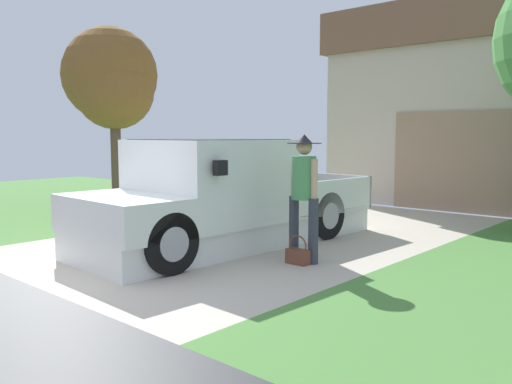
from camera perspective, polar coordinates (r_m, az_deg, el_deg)
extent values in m
cube|color=#BFB3A1|center=(9.55, 2.49, -4.63)|extent=(5.20, 9.00, 0.06)
cube|color=#4C813A|center=(16.35, -21.54, -0.55)|extent=(12.00, 9.00, 0.06)
cube|color=white|center=(8.66, -2.43, -4.14)|extent=(1.99, 5.27, 0.42)
cube|color=white|center=(8.22, -4.99, 1.21)|extent=(1.99, 2.12, 1.26)
cube|color=#1E2833|center=(8.20, -5.01, 3.83)|extent=(1.75, 1.95, 0.53)
cube|color=white|center=(7.35, -14.24, -2.46)|extent=(1.94, 1.17, 0.52)
cube|color=black|center=(9.74, 4.28, -1.58)|extent=(1.99, 2.17, 0.06)
cube|color=white|center=(9.15, 8.68, -0.48)|extent=(0.16, 2.08, 0.58)
cube|color=white|center=(10.32, 0.40, 0.34)|extent=(0.16, 2.08, 0.58)
cube|color=white|center=(10.50, 7.85, 0.38)|extent=(1.89, 0.15, 0.58)
cube|color=black|center=(6.95, -3.86, 2.61)|extent=(0.11, 0.18, 0.20)
cylinder|color=black|center=(6.82, -9.41, -5.42)|extent=(0.30, 0.81, 0.80)
cylinder|color=#9E9EA3|center=(6.82, -9.41, -5.42)|extent=(0.30, 0.45, 0.44)
cylinder|color=black|center=(8.18, -16.20, -3.65)|extent=(0.30, 0.81, 0.80)
cylinder|color=#9E9EA3|center=(8.18, -16.20, -3.65)|extent=(0.30, 0.45, 0.44)
cylinder|color=black|center=(9.08, 7.37, -2.49)|extent=(0.30, 0.81, 0.80)
cylinder|color=#9E9EA3|center=(9.08, 7.37, -2.49)|extent=(0.30, 0.45, 0.44)
cylinder|color=black|center=(10.14, -0.01, -1.54)|extent=(0.30, 0.81, 0.80)
cylinder|color=#9E9EA3|center=(10.14, -0.01, -1.54)|extent=(0.30, 0.45, 0.44)
cylinder|color=#333842|center=(7.29, 6.18, -4.21)|extent=(0.14, 0.14, 0.90)
cylinder|color=#333842|center=(7.55, 4.09, -3.83)|extent=(0.14, 0.14, 0.90)
cylinder|color=#4C9356|center=(7.32, 5.17, 1.52)|extent=(0.34, 0.34, 0.59)
cylinder|color=tan|center=(7.19, 6.28, 1.13)|extent=(0.09, 0.09, 0.61)
cylinder|color=tan|center=(7.46, 4.09, 1.33)|extent=(0.09, 0.09, 0.61)
sphere|color=tan|center=(7.30, 5.20, 4.86)|extent=(0.22, 0.22, 0.22)
cylinder|color=#232328|center=(7.30, 5.20, 5.25)|extent=(0.47, 0.47, 0.01)
cone|color=#232328|center=(7.30, 5.21, 5.72)|extent=(0.23, 0.23, 0.12)
cube|color=brown|center=(7.32, 4.51, -6.94)|extent=(0.32, 0.16, 0.20)
torus|color=brown|center=(7.29, 4.52, -5.78)|extent=(0.29, 0.02, 0.29)
cube|color=#93755B|center=(12.84, 21.00, 3.01)|extent=(3.12, 0.06, 2.29)
cylinder|color=brown|center=(13.33, -14.77, 2.78)|extent=(0.25, 0.25, 2.04)
sphere|color=brown|center=(13.39, -14.97, 10.60)|extent=(1.91, 1.91, 1.91)
sphere|color=brown|center=(13.68, -15.42, 12.04)|extent=(2.30, 2.30, 2.30)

